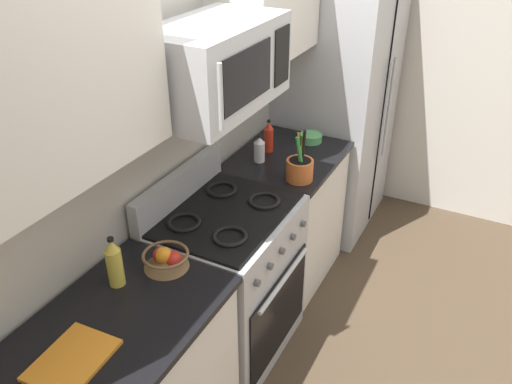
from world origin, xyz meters
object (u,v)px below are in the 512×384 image
Objects in this scene: bottle_oil at (114,263)px; bottle_hot_sauce at (269,137)px; prep_bowl at (311,137)px; bottle_vinegar at (259,149)px; range_oven at (228,281)px; refrigerator at (336,108)px; apple_loose at (174,260)px; cutting_board at (72,360)px; microwave at (215,65)px; fruit_basket at (165,259)px; utensil_crock at (300,168)px.

bottle_hot_sauce is (1.45, -0.01, -0.01)m from bottle_oil.
prep_bowl is (0.25, -0.19, -0.07)m from bottle_hot_sauce.
bottle_vinegar is at bearing -0.82° from bottle_oil.
range_oven is 6.24× the size of bottle_vinegar.
refrigerator is 2.30m from bottle_oil.
refrigerator reaches higher than apple_loose.
refrigerator is 12.55× the size of prep_bowl.
prep_bowl is at bearing -1.51° from cutting_board.
microwave is 9.21× the size of apple_loose.
bottle_hot_sauce is at bearing -0.25° from bottle_oil.
fruit_basket is 1.40× the size of prep_bowl.
bottle_vinegar is at bearing 8.54° from microwave.
apple_loose is 0.55× the size of prep_bowl.
refrigerator is at bearing -10.02° from bottle_hot_sauce.
bottle_oil is (-0.67, 0.11, -0.67)m from microwave.
cutting_board is (-0.61, 0.01, -0.03)m from apple_loose.
refrigerator is at bearing 3.42° from prep_bowl.
utensil_crock reaches higher than bottle_vinegar.
refrigerator is at bearing -7.82° from bottle_vinegar.
utensil_crock is at bearing -108.42° from bottle_vinegar.
utensil_crock is at bearing -171.13° from refrigerator.
cutting_board is at bearing -175.98° from bottle_hot_sauce.
apple_loose is at bearing -1.27° from cutting_board.
microwave reaches higher than apple_loose.
microwave is 0.88m from fruit_basket.
utensil_crock is at bearing -20.07° from range_oven.
bottle_hot_sauce is at bearing 7.77° from microwave.
cutting_board is at bearing 178.49° from prep_bowl.
microwave is at bearing -172.23° from bottle_hot_sauce.
apple_loose is at bearing -178.69° from range_oven.
bottle_vinegar is (1.29, -0.02, -0.03)m from bottle_oil.
bottle_oil is (-0.20, 0.15, 0.07)m from apple_loose.
apple_loose is at bearing 178.39° from prep_bowl.
bottle_oil reaches higher than bottle_vinegar.
microwave is at bearing 4.59° from apple_loose.
utensil_crock is at bearing -164.98° from prep_bowl.
refrigerator is at bearing -3.89° from bottle_oil.
prep_bowl is (2.11, -0.06, 0.02)m from cutting_board.
cutting_board is 0.44m from bottle_oil.
microwave is 3.54× the size of bottle_hot_sauce.
bottle_oil is at bearing 164.57° from utensil_crock.
refrigerator reaches higher than fruit_basket.
range_oven is 5.17× the size of bottle_hot_sauce.
microwave is 2.55× the size of cutting_board.
utensil_crock is 2.15× the size of prep_bowl.
refrigerator is 1.01m from bottle_vinegar.
apple_loose is 0.28× the size of cutting_board.
range_oven is 0.75m from utensil_crock.
refrigerator is at bearing -0.18° from apple_loose.
utensil_crock is 0.33m from bottle_vinegar.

